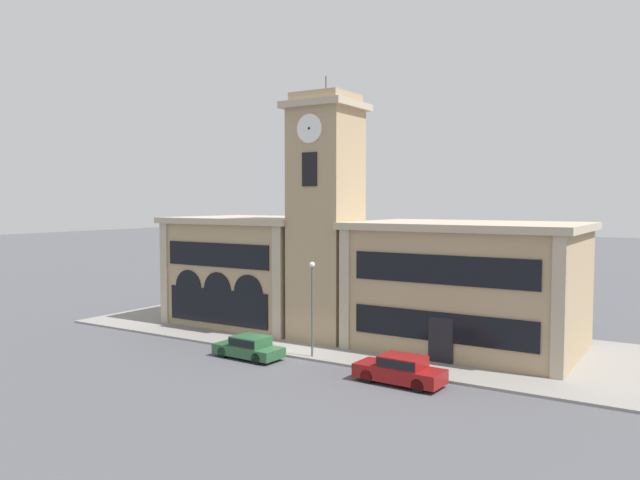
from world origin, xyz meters
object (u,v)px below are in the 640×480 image
(parked_car_mid, at_px, (400,369))
(parked_car_near, at_px, (249,347))
(street_lamp, at_px, (312,295))
(bollard, at_px, (247,339))

(parked_car_mid, bearing_deg, parked_car_near, 2.66)
(street_lamp, xyz_separation_m, bollard, (-4.89, -0.21, -3.27))
(parked_car_near, xyz_separation_m, street_lamp, (3.32, 1.93, 3.22))
(parked_car_near, relative_size, street_lamp, 0.77)
(street_lamp, distance_m, bollard, 5.89)
(parked_car_mid, relative_size, bollard, 4.54)
(bollard, bearing_deg, parked_car_mid, -8.40)
(parked_car_near, xyz_separation_m, parked_car_mid, (10.06, 0.00, 0.07))
(parked_car_mid, bearing_deg, bollard, -5.74)
(parked_car_near, distance_m, bollard, 2.33)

